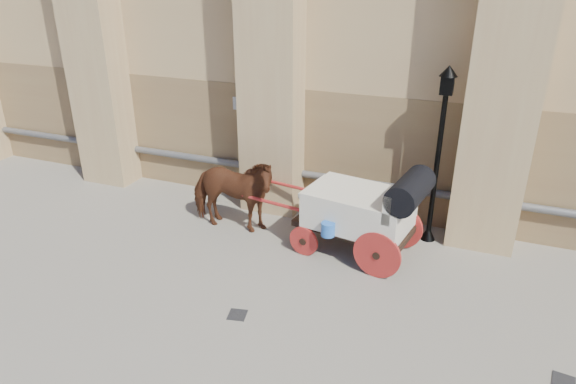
% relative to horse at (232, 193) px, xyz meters
% --- Properties ---
extents(ground, '(90.00, 90.00, 0.00)m').
position_rel_horse_xyz_m(ground, '(1.39, -2.13, -0.92)').
color(ground, slate).
rests_on(ground, ground).
extents(horse, '(2.23, 1.10, 1.84)m').
position_rel_horse_xyz_m(horse, '(0.00, 0.00, 0.00)').
color(horse, brown).
rests_on(horse, ground).
extents(carriage, '(4.72, 1.94, 2.01)m').
position_rel_horse_xyz_m(carriage, '(3.11, 0.02, 0.16)').
color(carriage, black).
rests_on(carriage, ground).
extents(street_lamp, '(0.37, 0.37, 3.90)m').
position_rel_horse_xyz_m(street_lamp, '(4.32, 1.19, 1.17)').
color(street_lamp, black).
rests_on(street_lamp, ground).
extents(drain_grate_near, '(0.38, 0.38, 0.01)m').
position_rel_horse_xyz_m(drain_grate_near, '(1.53, -2.85, -0.91)').
color(drain_grate_near, black).
rests_on(drain_grate_near, ground).
extents(drain_grate_far, '(0.36, 0.36, 0.01)m').
position_rel_horse_xyz_m(drain_grate_far, '(6.81, -2.47, -0.91)').
color(drain_grate_far, black).
rests_on(drain_grate_far, ground).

